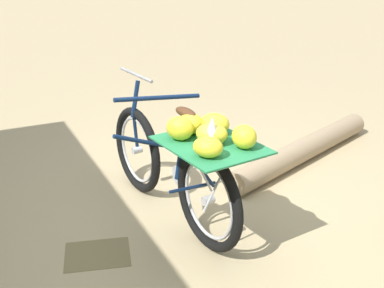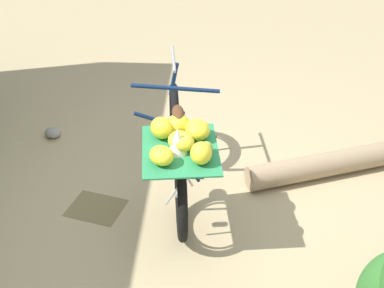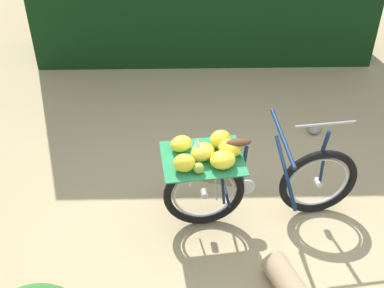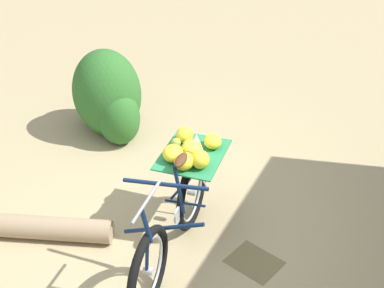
# 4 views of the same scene
# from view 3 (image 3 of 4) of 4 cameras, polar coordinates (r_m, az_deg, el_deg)

# --- Properties ---
(ground_plane) EXTENTS (60.00, 60.00, 0.00)m
(ground_plane) POSITION_cam_3_polar(r_m,az_deg,el_deg) (4.81, 4.14, -8.65)
(ground_plane) COLOR tan
(bicycle) EXTENTS (1.00, 1.76, 1.03)m
(bicycle) POSITION_cam_3_polar(r_m,az_deg,el_deg) (4.49, 6.02, -3.64)
(bicycle) COLOR black
(bicycle) RESTS_ON ground_plane
(path_stone) EXTENTS (0.17, 0.14, 0.10)m
(path_stone) POSITION_cam_3_polar(r_m,az_deg,el_deg) (5.97, 13.51, 1.67)
(path_stone) COLOR gray
(path_stone) RESTS_ON ground_plane
(leaf_litter_patch) EXTENTS (0.44, 0.36, 0.01)m
(leaf_litter_patch) POSITION_cam_3_polar(r_m,az_deg,el_deg) (5.33, 3.57, -2.95)
(leaf_litter_patch) COLOR olive
(leaf_litter_patch) RESTS_ON ground_plane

